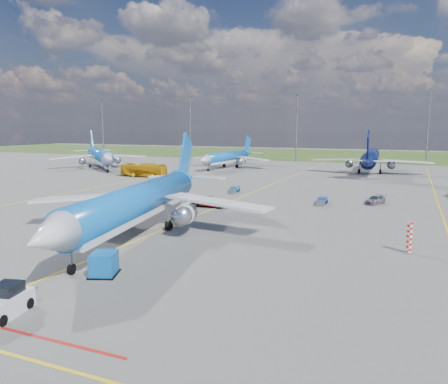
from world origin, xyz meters
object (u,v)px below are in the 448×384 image
at_px(uld_container, 104,264).
at_px(baggage_tug_c, 234,190).
at_px(service_car_c, 375,200).
at_px(pushback_tug, 3,303).
at_px(bg_jet_nnw, 227,168).
at_px(main_airliner, 139,234).
at_px(bg_jet_nw, 100,168).
at_px(baggage_tug_w, 322,201).
at_px(warning_post, 409,237).
at_px(apron_bus, 144,170).
at_px(service_car_b, 211,202).
at_px(bg_jet_n, 370,172).
at_px(service_car_a, 162,180).

distance_m(uld_container, baggage_tug_c, 45.44).
bearing_deg(service_car_c, pushback_tug, -87.34).
xyz_separation_m(bg_jet_nnw, main_airliner, (21.15, -75.28, 0.00)).
height_order(bg_jet_nw, baggage_tug_c, bg_jet_nw).
relative_size(bg_jet_nw, baggage_tug_w, 8.99).
bearing_deg(warning_post, baggage_tug_w, 118.33).
bearing_deg(service_car_c, apron_bus, -175.24).
bearing_deg(service_car_b, uld_container, -173.91).
xyz_separation_m(pushback_tug, service_car_c, (18.38, 51.01, -0.13)).
height_order(main_airliner, baggage_tug_c, main_airliner).
bearing_deg(warning_post, bg_jet_n, 97.44).
distance_m(bg_jet_nw, pushback_tug, 99.35).
bearing_deg(warning_post, apron_bus, 143.18).
relative_size(service_car_c, baggage_tug_c, 0.99).
xyz_separation_m(service_car_c, baggage_tug_w, (-7.47, -3.41, -0.18)).
distance_m(bg_jet_nw, baggage_tug_w, 76.24).
distance_m(uld_container, apron_bus, 69.19).
distance_m(bg_jet_n, pushback_tug, 99.90).
distance_m(warning_post, apron_bus, 72.16).
height_order(bg_jet_nnw, main_airliner, main_airliner).
relative_size(bg_jet_nw, baggage_tug_c, 8.99).
xyz_separation_m(service_car_b, service_car_c, (22.07, 12.20, -0.13)).
relative_size(service_car_b, baggage_tug_w, 1.25).
bearing_deg(uld_container, bg_jet_n, 60.29).
xyz_separation_m(pushback_tug, apron_bus, (-34.49, 67.89, 0.81)).
height_order(bg_jet_n, service_car_c, bg_jet_n).
bearing_deg(apron_bus, bg_jet_n, -58.93).
height_order(warning_post, bg_jet_nnw, bg_jet_nnw).
distance_m(warning_post, main_airliner, 27.57).
height_order(pushback_tug, service_car_b, pushback_tug).
distance_m(bg_jet_nnw, main_airliner, 78.20).
relative_size(bg_jet_nw, service_car_c, 9.04).
bearing_deg(bg_jet_nnw, uld_container, -69.66).
height_order(pushback_tug, baggage_tug_w, pushback_tug).
distance_m(bg_jet_nw, uld_container, 93.19).
xyz_separation_m(main_airliner, service_car_b, (0.28, 18.02, 0.75)).
relative_size(service_car_a, baggage_tug_c, 0.97).
relative_size(bg_jet_nw, bg_jet_n, 0.96).
bearing_deg(apron_bus, service_car_a, -133.73).
bearing_deg(service_car_b, bg_jet_nnw, 17.75).
bearing_deg(apron_bus, baggage_tug_w, -115.90).
relative_size(pushback_tug, service_car_c, 1.31).
relative_size(service_car_b, baggage_tug_c, 1.25).
bearing_deg(warning_post, bg_jet_nnw, 124.13).
height_order(bg_jet_nw, bg_jet_nnw, bg_jet_nw).
xyz_separation_m(warning_post, bg_jet_nw, (-80.96, 56.24, -1.50)).
height_order(uld_container, service_car_a, uld_container).
bearing_deg(bg_jet_nnw, apron_bus, -104.66).
relative_size(bg_jet_nnw, main_airliner, 0.83).
bearing_deg(main_airliner, uld_container, -78.63).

